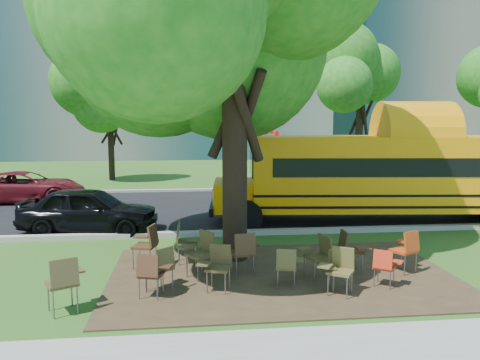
{
  "coord_description": "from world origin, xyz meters",
  "views": [
    {
      "loc": [
        -0.88,
        -9.67,
        3.18
      ],
      "look_at": [
        0.63,
        3.98,
        1.43
      ],
      "focal_mm": 35.0,
      "sensor_mm": 36.0,
      "label": 1
    }
  ],
  "objects": [
    {
      "name": "ground",
      "position": [
        0.0,
        0.0,
        0.0
      ],
      "size": [
        160.0,
        160.0,
        0.0
      ],
      "primitive_type": "plane",
      "color": "#30561B",
      "rests_on": "ground"
    },
    {
      "name": "dirt_patch",
      "position": [
        1.0,
        -0.5,
        0.01
      ],
      "size": [
        7.0,
        4.5,
        0.03
      ],
      "primitive_type": "cube",
      "color": "#382819",
      "rests_on": "ground"
    },
    {
      "name": "asphalt_road",
      "position": [
        0.0,
        7.0,
        0.02
      ],
      "size": [
        80.0,
        8.0,
        0.04
      ],
      "primitive_type": "cube",
      "color": "black",
      "rests_on": "ground"
    },
    {
      "name": "kerb_near",
      "position": [
        0.0,
        3.0,
        0.07
      ],
      "size": [
        80.0,
        0.25,
        0.14
      ],
      "primitive_type": "cube",
      "color": "gray",
      "rests_on": "ground"
    },
    {
      "name": "kerb_far",
      "position": [
        0.0,
        11.1,
        0.07
      ],
      "size": [
        80.0,
        0.25,
        0.14
      ],
      "primitive_type": "cube",
      "color": "gray",
      "rests_on": "ground"
    },
    {
      "name": "building_main",
      "position": [
        -8.0,
        36.0,
        11.0
      ],
      "size": [
        38.0,
        16.0,
        22.0
      ],
      "primitive_type": "cube",
      "color": "slate",
      "rests_on": "ground"
    },
    {
      "name": "building_right",
      "position": [
        24.0,
        38.0,
        12.5
      ],
      "size": [
        30.0,
        16.0,
        25.0
      ],
      "primitive_type": "cube",
      "color": "slate",
      "rests_on": "ground"
    },
    {
      "name": "bg_tree_2",
      "position": [
        -5.0,
        16.0,
        4.21
      ],
      "size": [
        4.8,
        4.8,
        6.62
      ],
      "color": "black",
      "rests_on": "ground"
    },
    {
      "name": "bg_tree_3",
      "position": [
        8.0,
        14.0,
        5.03
      ],
      "size": [
        5.6,
        5.6,
        7.84
      ],
      "color": "black",
      "rests_on": "ground"
    },
    {
      "name": "main_tree",
      "position": [
        0.15,
        0.69,
        5.37
      ],
      "size": [
        7.2,
        7.2,
        8.98
      ],
      "color": "black",
      "rests_on": "ground"
    },
    {
      "name": "school_bus",
      "position": [
        5.88,
        4.01,
        1.56
      ],
      "size": [
        11.22,
        3.46,
        2.7
      ],
      "rotation": [
        0.0,
        0.0,
        -0.1
      ],
      "color": "orange",
      "rests_on": "ground"
    },
    {
      "name": "chair_0",
      "position": [
        -2.94,
        -1.98,
        0.6
      ],
      "size": [
        0.65,
        0.78,
        0.97
      ],
      "rotation": [
        0.0,
        0.0,
        0.48
      ],
      "color": "#4A3E20",
      "rests_on": "ground"
    },
    {
      "name": "chair_1",
      "position": [
        -1.56,
        -1.5,
        0.52
      ],
      "size": [
        0.65,
        0.51,
        0.85
      ],
      "rotation": [
        0.0,
        0.0,
        -0.26
      ],
      "color": "#412617",
      "rests_on": "ground"
    },
    {
      "name": "chair_2",
      "position": [
        -1.4,
        -1.17,
        0.54
      ],
      "size": [
        0.59,
        0.75,
        0.87
      ],
      "rotation": [
        0.0,
        0.0,
        0.74
      ],
      "color": "#45421E",
      "rests_on": "ground"
    },
    {
      "name": "chair_3",
      "position": [
        -0.37,
        -1.23,
        0.54
      ],
      "size": [
        0.69,
        0.54,
        0.88
      ],
      "rotation": [
        0.0,
        0.0,
        2.83
      ],
      "color": "#483D1F",
      "rests_on": "ground"
    },
    {
      "name": "chair_4",
      "position": [
        0.96,
        -1.25,
        0.49
      ],
      "size": [
        0.61,
        0.47,
        0.8
      ],
      "rotation": [
        0.0,
        0.0,
        -0.25
      ],
      "color": "#4D4821",
      "rests_on": "ground"
    },
    {
      "name": "chair_5",
      "position": [
        1.88,
        -1.45,
        0.48
      ],
      "size": [
        0.51,
        0.45,
        0.77
      ],
      "rotation": [
        0.0,
        0.0,
        3.11
      ],
      "color": "brown",
      "rests_on": "ground"
    },
    {
      "name": "chair_6",
      "position": [
        1.7,
        -0.79,
        0.56
      ],
      "size": [
        0.68,
        0.62,
        0.9
      ],
      "rotation": [
        0.0,
        0.0,
        1.88
      ],
      "color": "#413C1C",
      "rests_on": "ground"
    },
    {
      "name": "chair_7",
      "position": [
        2.81,
        -1.44,
        0.47
      ],
      "size": [
        0.66,
        0.52,
        0.77
      ],
      "rotation": [
        0.0,
        0.0,
        -0.64
      ],
      "color": "red",
      "rests_on": "ground"
    },
    {
      "name": "chair_8",
      "position": [
        -1.78,
        0.29,
        0.6
      ],
      "size": [
        0.58,
        0.74,
        0.97
      ],
      "rotation": [
        0.0,
        0.0,
        1.29
      ],
      "color": "#422817",
      "rests_on": "ground"
    },
    {
      "name": "chair_9",
      "position": [
        -0.65,
        -0.47,
        0.6
      ],
      "size": [
        0.81,
        0.65,
        0.97
      ],
      "rotation": [
        0.0,
        0.0,
        2.18
      ],
      "color": "#4D4021",
      "rests_on": "ground"
    },
    {
      "name": "chair_10",
      "position": [
        -0.99,
        0.49,
        0.59
      ],
      "size": [
        0.57,
        0.62,
        0.95
      ],
      "rotation": [
        0.0,
        0.0,
        -1.55
      ],
      "color": "#48411F",
      "rests_on": "ground"
    },
    {
      "name": "chair_11",
      "position": [
        0.23,
        -0.48,
        0.58
      ],
      "size": [
        0.63,
        0.63,
        0.93
      ],
      "rotation": [
        0.0,
        0.0,
        0.16
      ],
      "color": "#483019",
      "rests_on": "ground"
    },
    {
      "name": "chair_12",
      "position": [
        2.44,
        -0.49,
        0.56
      ],
      "size": [
        0.53,
        0.58,
        0.9
      ],
      "rotation": [
        0.0,
        0.0,
        4.71
      ],
      "color": "#3E2B16",
      "rests_on": "ground"
    },
    {
      "name": "chair_13",
      "position": [
        3.6,
        -0.66,
        0.58
      ],
      "size": [
        0.63,
        0.75,
        0.93
      ],
      "rotation": [
        0.0,
        0.0,
        0.47
      ],
      "color": "#B23E13",
      "rests_on": "ground"
    },
    {
      "name": "chair_14",
      "position": [
        1.83,
        -1.68,
        0.54
      ],
      "size": [
        0.75,
        0.59,
        0.88
      ],
      "rotation": [
        0.0,
        0.0,
        2.56
      ],
      "color": "brown",
      "rests_on": "ground"
    },
    {
      "name": "black_car",
      "position": [
        -3.72,
        3.8,
        0.66
      ],
      "size": [
        4.03,
        2.06,
        1.31
      ],
      "primitive_type": "imported",
      "rotation": [
        0.0,
        0.0,
        1.44
      ],
      "color": "black",
      "rests_on": "ground"
    },
    {
      "name": "bg_car_red",
      "position": [
        -7.19,
        9.13,
        0.61
      ],
      "size": [
        4.5,
        2.32,
        1.21
      ],
      "primitive_type": "imported",
      "rotation": [
        0.0,
        0.0,
        1.64
      ],
      "color": "#570E16",
      "rests_on": "ground"
    }
  ]
}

